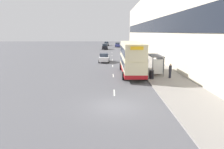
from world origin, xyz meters
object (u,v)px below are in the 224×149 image
(pedestrian_1, at_px, (170,71))
(litter_bin, at_px, (152,74))
(pedestrian_at_shelter, at_px, (147,64))
(car_1, at_px, (104,58))
(car_3, at_px, (106,44))
(car_0, at_px, (105,47))
(car_2, at_px, (117,45))
(double_decker_bus_near, at_px, (132,58))
(bus_shelter, at_px, (157,61))

(pedestrian_1, bearing_deg, litter_bin, -170.49)
(pedestrian_1, bearing_deg, pedestrian_at_shelter, 109.82)
(car_1, xyz_separation_m, car_3, (-0.51, 46.92, 0.01))
(car_0, distance_m, car_2, 11.04)
(car_0, xyz_separation_m, car_1, (0.65, -28.85, -0.08))
(car_1, bearing_deg, pedestrian_at_shelter, 125.92)
(double_decker_bus_near, distance_m, pedestrian_at_shelter, 3.77)
(car_3, xyz_separation_m, pedestrian_at_shelter, (7.11, -56.03, 0.25))
(pedestrian_1, xyz_separation_m, litter_bin, (-2.33, -0.39, -0.38))
(car_2, height_order, pedestrian_at_shelter, pedestrian_at_shelter)
(bus_shelter, bearing_deg, litter_bin, -112.87)
(car_0, bearing_deg, pedestrian_1, 101.94)
(bus_shelter, distance_m, car_2, 50.90)
(car_0, relative_size, pedestrian_1, 2.47)
(bus_shelter, distance_m, double_decker_bus_near, 3.33)
(car_0, bearing_deg, litter_bin, 98.87)
(car_0, xyz_separation_m, car_2, (4.53, 10.06, -0.04))
(car_0, distance_m, pedestrian_at_shelter, 38.64)
(car_0, distance_m, pedestrian_1, 44.17)
(car_2, distance_m, car_3, 9.14)
(pedestrian_at_shelter, height_order, litter_bin, pedestrian_at_shelter)
(double_decker_bus_near, relative_size, litter_bin, 9.65)
(car_1, bearing_deg, car_0, -88.72)
(pedestrian_at_shelter, relative_size, litter_bin, 1.77)
(double_decker_bus_near, relative_size, pedestrian_1, 5.72)
(car_0, xyz_separation_m, pedestrian_1, (9.14, -43.21, 0.14))
(car_0, height_order, car_2, car_0)
(bus_shelter, xyz_separation_m, car_2, (-3.49, 50.77, -1.02))
(bus_shelter, relative_size, pedestrian_1, 2.37)
(pedestrian_1, bearing_deg, car_0, 101.94)
(double_decker_bus_near, bearing_deg, car_1, 109.32)
(car_3, xyz_separation_m, pedestrian_1, (9.00, -61.29, 0.20))
(car_2, bearing_deg, litter_bin, -87.58)
(car_3, bearing_deg, car_0, 89.57)
(car_0, relative_size, car_3, 1.10)
(bus_shelter, xyz_separation_m, car_3, (-7.89, 58.78, -1.04))
(car_2, bearing_deg, car_1, -95.71)
(litter_bin, bearing_deg, pedestrian_1, 9.51)
(pedestrian_1, bearing_deg, bus_shelter, 113.89)
(pedestrian_1, distance_m, litter_bin, 2.39)
(car_3, bearing_deg, pedestrian_at_shelter, 97.23)
(double_decker_bus_near, bearing_deg, pedestrian_1, -31.64)
(car_2, height_order, car_3, car_2)
(car_1, bearing_deg, bus_shelter, 121.90)
(bus_shelter, bearing_deg, car_3, 97.65)
(double_decker_bus_near, height_order, pedestrian_at_shelter, double_decker_bus_near)
(bus_shelter, relative_size, car_0, 0.96)
(car_3, relative_size, litter_bin, 3.80)
(car_3, height_order, pedestrian_1, pedestrian_1)
(double_decker_bus_near, bearing_deg, car_2, 90.22)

